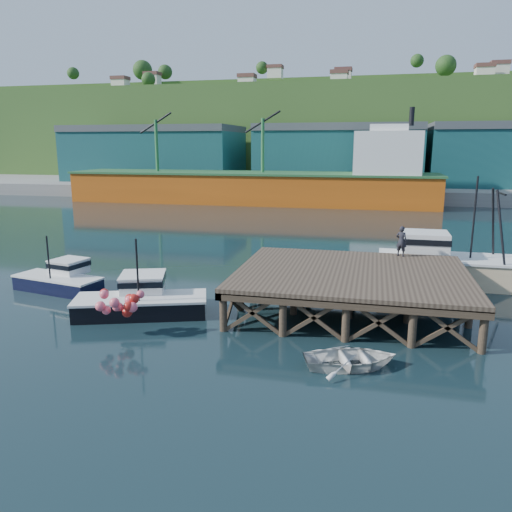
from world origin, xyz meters
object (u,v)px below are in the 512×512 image
(trawler, at_px, (458,263))
(dinghy, at_px, (351,358))
(dockworker, at_px, (401,241))
(boat_black, at_px, (141,299))
(boat_navy, at_px, (61,279))

(trawler, height_order, dinghy, trawler)
(dinghy, distance_m, dockworker, 12.16)
(trawler, distance_m, dinghy, 15.12)
(dockworker, bearing_deg, boat_black, 53.33)
(boat_navy, relative_size, boat_black, 0.82)
(boat_navy, distance_m, dockworker, 20.65)
(dockworker, bearing_deg, dinghy, 102.55)
(boat_black, bearing_deg, dinghy, -39.44)
(boat_navy, bearing_deg, dinghy, -10.21)
(boat_navy, distance_m, dinghy, 19.02)
(boat_black, distance_m, dinghy, 11.72)
(boat_navy, distance_m, trawler, 24.62)
(boat_black, bearing_deg, trawler, 11.06)
(boat_black, height_order, trawler, trawler)
(dockworker, bearing_deg, trawler, -124.85)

